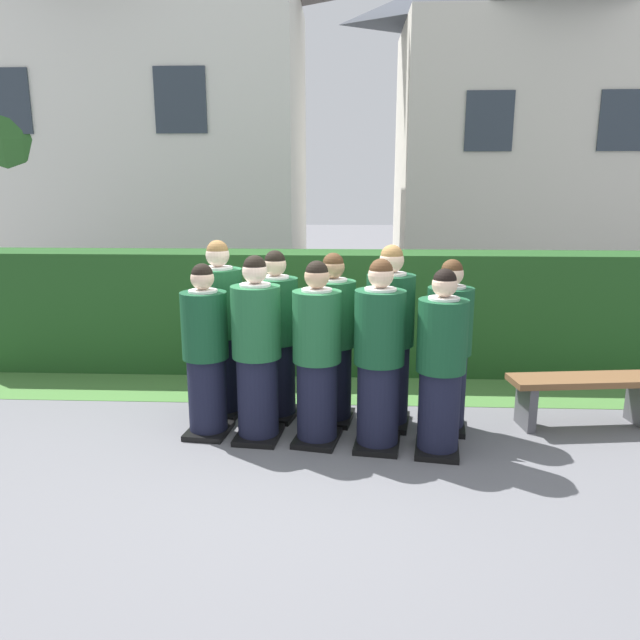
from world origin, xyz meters
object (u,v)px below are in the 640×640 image
Objects in this scene: student_rear_row_1 at (276,340)px; wooden_bench at (584,390)px; student_front_row_0 at (206,355)px; student_rear_row_3 at (390,341)px; student_front_row_4 at (441,368)px; student_front_row_2 at (317,358)px; student_rear_row_2 at (333,343)px; student_front_row_1 at (257,354)px; student_rear_row_0 at (221,333)px; student_front_row_3 at (379,360)px; student_rear_row_4 at (448,351)px.

wooden_bench is at bearing -2.05° from student_rear_row_1.
student_rear_row_3 reaches higher than student_front_row_0.
student_front_row_4 is 1.10× the size of wooden_bench.
student_front_row_0 is at bearing 172.87° from student_front_row_2.
student_rear_row_3 reaches higher than student_rear_row_2.
student_front_row_1 is 0.54m from student_rear_row_1.
student_front_row_1 is at bearing -53.48° from student_rear_row_0.
student_front_row_1 is 1.01× the size of student_rear_row_1.
student_rear_row_1 is at bearing 78.37° from student_front_row_1.
student_front_row_1 reaches higher than student_front_row_3.
student_front_row_4 is 0.71m from student_rear_row_3.
student_rear_row_1 reaches higher than wooden_bench.
student_rear_row_3 reaches higher than student_front_row_2.
student_front_row_0 is 0.91× the size of student_rear_row_0.
student_rear_row_3 is (-0.38, 0.59, 0.06)m from student_front_row_4.
student_front_row_2 is 0.99× the size of student_rear_row_2.
student_front_row_0 is 1.54m from student_front_row_3.
student_rear_row_0 is at bearing 87.28° from student_front_row_0.
student_rear_row_4 is (0.53, -0.08, -0.06)m from student_rear_row_3.
student_rear_row_2 is at bearing 18.28° from student_front_row_0.
student_rear_row_3 reaches higher than student_front_row_3.
student_rear_row_4 is (2.17, 0.21, 0.01)m from student_front_row_0.
student_rear_row_0 is 1.05× the size of student_rear_row_1.
student_front_row_3 is at bearing 169.64° from student_front_row_4.
student_rear_row_4 is at bearing 74.26° from student_front_row_4.
student_front_row_4 is 0.53m from student_rear_row_4.
student_front_row_4 is (0.50, -0.09, -0.03)m from student_front_row_3.
student_rear_row_0 is 3.49m from wooden_bench.
student_front_row_2 is 2.56m from wooden_bench.
student_rear_row_0 is 1.08× the size of student_rear_row_4.
student_front_row_1 is 1.24m from student_rear_row_3.
student_front_row_2 is 0.53m from student_front_row_3.
student_rear_row_3 is (1.07, -0.15, 0.04)m from student_rear_row_1.
student_rear_row_3 is at bearing 17.50° from student_front_row_1.
student_rear_row_2 is (1.12, 0.37, 0.03)m from student_front_row_0.
student_rear_row_0 is 1.64m from student_rear_row_3.
student_rear_row_3 is (1.18, 0.37, 0.03)m from student_front_row_1.
student_rear_row_1 is (0.58, 0.45, 0.03)m from student_front_row_0.
student_front_row_3 is 0.51m from student_front_row_4.
student_front_row_0 is 0.73m from student_rear_row_1.
student_front_row_2 is at bearing -53.70° from student_rear_row_1.
student_rear_row_3 is at bearing 32.75° from student_front_row_2.
student_front_row_3 reaches higher than student_rear_row_2.
student_front_row_4 is 1.13m from student_rear_row_2.
student_front_row_3 is 2.07m from wooden_bench.
student_front_row_2 is at bearing 171.43° from student_front_row_3.
student_rear_row_0 is at bearing 154.11° from student_front_row_3.
student_front_row_4 is 0.92× the size of student_rear_row_3.
student_front_row_2 is 0.94× the size of student_rear_row_3.
student_rear_row_2 is 0.95× the size of student_rear_row_3.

